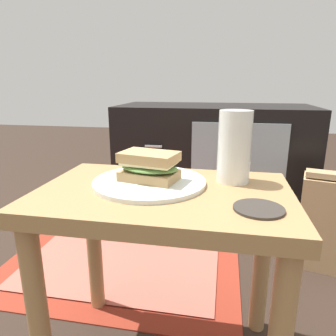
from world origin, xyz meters
name	(u,v)px	position (x,y,z in m)	size (l,w,h in m)	color
side_table	(164,227)	(0.00, 0.00, 0.37)	(0.56, 0.36, 0.46)	#A37A4C
tv_cabinet	(213,161)	(0.07, 0.95, 0.29)	(0.96, 0.46, 0.58)	black
area_rug	(131,246)	(-0.25, 0.51, 0.00)	(0.90, 0.89, 0.01)	maroon
plate	(150,182)	(-0.04, 0.03, 0.47)	(0.26, 0.26, 0.01)	silver
sandwich_front	(149,166)	(-0.04, 0.03, 0.50)	(0.15, 0.12, 0.07)	tan
beer_glass	(234,148)	(0.15, 0.09, 0.54)	(0.08, 0.08, 0.17)	silver
coaster	(259,209)	(0.20, -0.08, 0.46)	(0.09, 0.09, 0.01)	#332D28
paper_bag	(325,221)	(0.52, 0.52, 0.19)	(0.21, 0.17, 0.38)	tan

